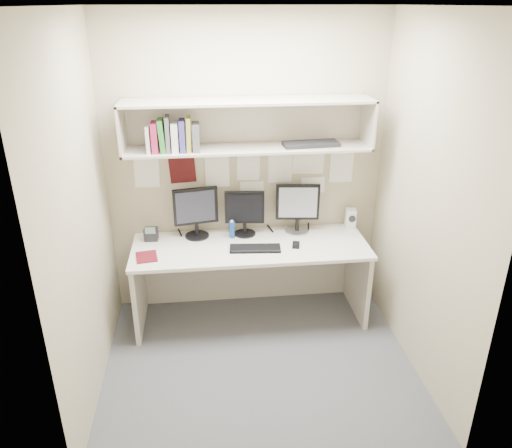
{
  "coord_description": "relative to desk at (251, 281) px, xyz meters",
  "views": [
    {
      "loc": [
        -0.38,
        -3.14,
        2.62
      ],
      "look_at": [
        0.01,
        0.35,
        1.05
      ],
      "focal_mm": 35.0,
      "sensor_mm": 36.0,
      "label": 1
    }
  ],
  "objects": [
    {
      "name": "blue_bottle",
      "position": [
        -0.14,
        0.16,
        0.44
      ],
      "size": [
        0.05,
        0.05,
        0.16
      ],
      "color": "navy",
      "rests_on": "desk"
    },
    {
      "name": "speaker",
      "position": [
        0.94,
        0.24,
        0.45
      ],
      "size": [
        0.1,
        0.11,
        0.18
      ],
      "rotation": [
        0.0,
        0.0,
        -0.14
      ],
      "color": "silver",
      "rests_on": "desk"
    },
    {
      "name": "ceiling",
      "position": [
        0.0,
        -0.65,
        2.23
      ],
      "size": [
        2.4,
        2.0,
        0.01
      ],
      "primitive_type": "cube",
      "color": "white",
      "rests_on": "ground"
    },
    {
      "name": "floor",
      "position": [
        0.0,
        -0.65,
        -0.37
      ],
      "size": [
        2.4,
        2.0,
        0.01
      ],
      "primitive_type": "cube",
      "color": "#49494E",
      "rests_on": "ground"
    },
    {
      "name": "desk",
      "position": [
        0.0,
        0.0,
        0.0
      ],
      "size": [
        2.0,
        0.7,
        0.73
      ],
      "color": "silver",
      "rests_on": "floor"
    },
    {
      "name": "wall_back",
      "position": [
        0.0,
        0.35,
        0.93
      ],
      "size": [
        2.4,
        0.02,
        2.6
      ],
      "primitive_type": "cube",
      "color": "tan",
      "rests_on": "ground"
    },
    {
      "name": "desk_phone",
      "position": [
        -0.84,
        0.19,
        0.42
      ],
      "size": [
        0.12,
        0.11,
        0.14
      ],
      "rotation": [
        0.0,
        0.0,
        -0.04
      ],
      "color": "black",
      "rests_on": "desk"
    },
    {
      "name": "monitor_right",
      "position": [
        0.44,
        0.22,
        0.61
      ],
      "size": [
        0.39,
        0.21,
        0.45
      ],
      "rotation": [
        0.0,
        0.0,
        -0.11
      ],
      "color": "#A5A5AA",
      "rests_on": "desk"
    },
    {
      "name": "wall_front",
      "position": [
        0.0,
        -1.65,
        0.93
      ],
      "size": [
        2.4,
        0.02,
        2.6
      ],
      "primitive_type": "cube",
      "color": "tan",
      "rests_on": "ground"
    },
    {
      "name": "maroon_notebook",
      "position": [
        -0.86,
        -0.14,
        0.37
      ],
      "size": [
        0.19,
        0.22,
        0.01
      ],
      "primitive_type": "cube",
      "rotation": [
        0.0,
        0.0,
        0.15
      ],
      "color": "#580F17",
      "rests_on": "desk"
    },
    {
      "name": "keyboard",
      "position": [
        0.03,
        -0.1,
        0.37
      ],
      "size": [
        0.43,
        0.19,
        0.02
      ],
      "primitive_type": "cube",
      "rotation": [
        0.0,
        0.0,
        -0.09
      ],
      "color": "black",
      "rests_on": "desk"
    },
    {
      "name": "pinned_papers",
      "position": [
        0.0,
        0.34,
        0.88
      ],
      "size": [
        1.92,
        0.01,
        0.48
      ],
      "primitive_type": null,
      "color": "white",
      "rests_on": "wall_back"
    },
    {
      "name": "wall_left",
      "position": [
        -1.2,
        -0.65,
        0.93
      ],
      "size": [
        0.02,
        2.0,
        2.6
      ],
      "primitive_type": "cube",
      "color": "tan",
      "rests_on": "ground"
    },
    {
      "name": "hutch_tray",
      "position": [
        0.52,
        0.13,
        1.19
      ],
      "size": [
        0.47,
        0.21,
        0.03
      ],
      "primitive_type": "cube",
      "rotation": [
        0.0,
        0.0,
        0.08
      ],
      "color": "black",
      "rests_on": "overhead_hutch"
    },
    {
      "name": "overhead_hutch",
      "position": [
        0.0,
        0.21,
        1.35
      ],
      "size": [
        2.0,
        0.38,
        0.4
      ],
      "color": "beige",
      "rests_on": "wall_back"
    },
    {
      "name": "monitor_left",
      "position": [
        -0.45,
        0.22,
        0.61
      ],
      "size": [
        0.38,
        0.21,
        0.45
      ],
      "rotation": [
        0.0,
        0.0,
        0.18
      ],
      "color": "black",
      "rests_on": "desk"
    },
    {
      "name": "monitor_center",
      "position": [
        -0.03,
        0.22,
        0.59
      ],
      "size": [
        0.35,
        0.19,
        0.4
      ],
      "rotation": [
        0.0,
        0.0,
        -0.1
      ],
      "color": "black",
      "rests_on": "desk"
    },
    {
      "name": "wall_right",
      "position": [
        1.2,
        -0.65,
        0.93
      ],
      "size": [
        0.02,
        2.0,
        2.6
      ],
      "primitive_type": "cube",
      "color": "tan",
      "rests_on": "ground"
    },
    {
      "name": "mouse",
      "position": [
        0.38,
        -0.08,
        0.38
      ],
      "size": [
        0.08,
        0.11,
        0.03
      ],
      "primitive_type": "cube",
      "rotation": [
        0.0,
        0.0,
        -0.23
      ],
      "color": "black",
      "rests_on": "desk"
    },
    {
      "name": "book_stack",
      "position": [
        -0.59,
        0.1,
        1.29
      ],
      "size": [
        0.41,
        0.17,
        0.28
      ],
      "color": "beige",
      "rests_on": "overhead_hutch"
    }
  ]
}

